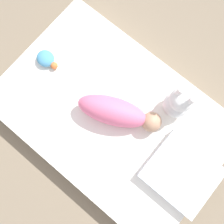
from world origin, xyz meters
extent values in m
plane|color=#7A6B56|center=(0.00, 0.00, 0.00)|extent=(12.00, 12.00, 0.00)
cube|color=white|center=(0.00, 0.00, 0.07)|extent=(1.40, 0.94, 0.14)
ellipsoid|color=pink|center=(0.00, 0.00, 0.23)|extent=(0.45, 0.32, 0.18)
sphere|color=tan|center=(0.22, 0.10, 0.22)|extent=(0.12, 0.12, 0.12)
cube|color=white|center=(0.53, -0.02, 0.17)|extent=(0.38, 0.35, 0.07)
sphere|color=white|center=(0.26, 0.27, 0.21)|extent=(0.16, 0.16, 0.16)
sphere|color=white|center=(0.26, 0.27, 0.34)|extent=(0.14, 0.14, 0.14)
cylinder|color=white|center=(0.23, 0.27, 0.42)|extent=(0.03, 0.03, 0.08)
cylinder|color=white|center=(0.30, 0.27, 0.42)|extent=(0.03, 0.03, 0.08)
ellipsoid|color=#4C99C6|center=(-0.55, 0.00, 0.17)|extent=(0.12, 0.11, 0.06)
sphere|color=orange|center=(-0.48, 0.00, 0.16)|extent=(0.05, 0.05, 0.05)
camera|label=1|loc=(0.19, -0.24, 1.72)|focal=42.00mm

